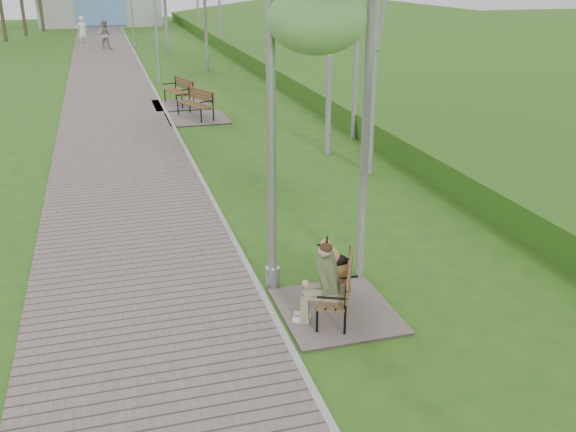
# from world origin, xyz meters

# --- Properties ---
(ground) EXTENTS (120.00, 120.00, 0.00)m
(ground) POSITION_xyz_m (0.00, 0.00, 0.00)
(ground) COLOR #2C561C
(ground) RESTS_ON ground
(walkway) EXTENTS (3.50, 67.00, 0.04)m
(walkway) POSITION_xyz_m (-1.75, 21.50, 0.02)
(walkway) COLOR #72615C
(walkway) RESTS_ON ground
(kerb) EXTENTS (0.10, 67.00, 0.05)m
(kerb) POSITION_xyz_m (0.00, 21.50, 0.03)
(kerb) COLOR #999993
(kerb) RESTS_ON ground
(embankment) EXTENTS (14.00, 70.00, 1.60)m
(embankment) POSITION_xyz_m (12.00, 20.00, 0.00)
(embankment) COLOR #44771C
(embankment) RESTS_ON ground
(building_north) EXTENTS (10.00, 5.20, 4.00)m
(building_north) POSITION_xyz_m (-1.50, 50.97, 1.99)
(building_north) COLOR #9E9E99
(building_north) RESTS_ON ground
(bench_main) EXTENTS (1.63, 1.81, 1.42)m
(bench_main) POSITION_xyz_m (0.85, -1.25, 0.39)
(bench_main) COLOR #72615C
(bench_main) RESTS_ON ground
(bench_second) EXTENTS (1.96, 2.18, 1.21)m
(bench_second) POSITION_xyz_m (0.86, 12.18, 0.23)
(bench_second) COLOR #72615C
(bench_second) RESTS_ON ground
(bench_third) EXTENTS (1.93, 2.15, 1.19)m
(bench_third) POSITION_xyz_m (0.62, 14.61, 0.22)
(bench_third) COLOR #72615C
(bench_third) RESTS_ON ground
(lamp_post_near) EXTENTS (0.23, 0.23, 5.88)m
(lamp_post_near) POSITION_xyz_m (0.23, -0.18, 2.75)
(lamp_post_near) COLOR #9B9EA3
(lamp_post_near) RESTS_ON ground
(lamp_post_second) EXTENTS (0.19, 0.19, 4.89)m
(lamp_post_second) POSITION_xyz_m (0.38, 19.34, 2.28)
(lamp_post_second) COLOR #9B9EA3
(lamp_post_second) RESTS_ON ground
(lamp_post_third) EXTENTS (0.21, 0.21, 5.32)m
(lamp_post_third) POSITION_xyz_m (0.19, 33.38, 2.48)
(lamp_post_third) COLOR #9B9EA3
(lamp_post_third) RESTS_ON ground
(pedestrian_near) EXTENTS (0.80, 0.63, 1.92)m
(pedestrian_near) POSITION_xyz_m (-2.89, 34.36, 0.96)
(pedestrian_near) COLOR silver
(pedestrian_near) RESTS_ON ground
(pedestrian_far) EXTENTS (1.03, 0.91, 1.75)m
(pedestrian_far) POSITION_xyz_m (-1.57, 32.92, 0.88)
(pedestrian_far) COLOR gray
(pedestrian_far) RESTS_ON ground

